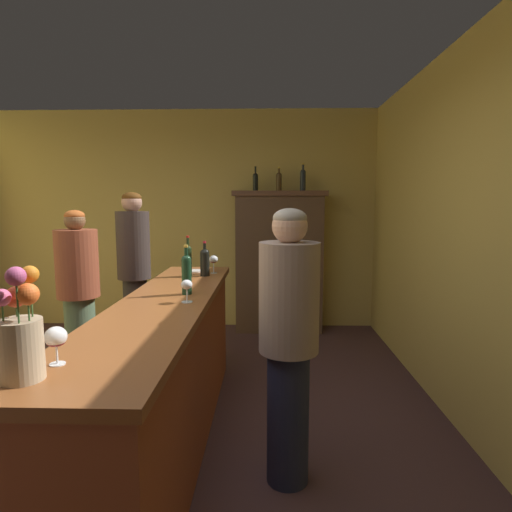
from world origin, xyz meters
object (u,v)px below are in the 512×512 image
wine_glass_rear (214,260)px  patron_near_entrance (79,292)px  wine_glass_front (56,338)px  patron_in_navy (134,269)px  wine_bottle_riesling (188,259)px  bar_counter (166,375)px  display_cabinet (279,259)px  wine_glass_mid (187,286)px  flower_arrangement (21,335)px  bartender (289,335)px  wine_bottle_chardonnay (205,261)px  cheese_plate (195,271)px  display_bottle_left (255,181)px  wine_bottle_pinot (187,272)px  display_bottle_center (303,179)px  display_bottle_midleft (279,181)px

wine_glass_rear → patron_near_entrance: 1.17m
wine_glass_front → patron_in_navy: (-0.52, 2.53, -0.14)m
wine_bottle_riesling → patron_near_entrance: (-0.94, 0.03, -0.29)m
bar_counter → display_cabinet: bearing=73.1°
display_cabinet → bar_counter: bearing=-106.9°
wine_glass_mid → flower_arrangement: size_ratio=0.35×
wine_glass_mid → bartender: 0.70m
bar_counter → wine_bottle_chardonnay: wine_bottle_chardonnay is taller
display_cabinet → wine_bottle_riesling: size_ratio=5.13×
flower_arrangement → patron_in_navy: patron_in_navy is taller
display_cabinet → cheese_plate: 1.67m
wine_bottle_chardonnay → wine_bottle_riesling: bearing=-171.4°
wine_glass_rear → patron_in_navy: bearing=151.6°
wine_bottle_riesling → wine_glass_rear: 0.24m
wine_bottle_chardonnay → patron_near_entrance: size_ratio=0.19×
wine_glass_mid → display_bottle_left: display_bottle_left is taller
wine_bottle_pinot → wine_glass_rear: (0.07, 0.84, -0.03)m
display_bottle_left → flower_arrangement: bearing=-100.3°
display_cabinet → wine_bottle_riesling: bearing=-115.1°
wine_glass_mid → display_bottle_center: (0.91, 2.62, 0.79)m
wine_glass_rear → cheese_plate: 0.22m
wine_bottle_riesling → bar_counter: bearing=-89.1°
display_cabinet → wine_bottle_pinot: (-0.67, -2.39, 0.23)m
bar_counter → flower_arrangement: 1.36m
wine_bottle_chardonnay → display_bottle_center: (0.94, 1.68, 0.76)m
wine_glass_mid → cheese_plate: 1.16m
wine_glass_rear → display_bottle_midleft: 1.83m
flower_arrangement → patron_near_entrance: bearing=110.2°
wine_glass_rear → display_bottle_center: bearing=60.4°
patron_in_navy → display_bottle_center: bearing=89.3°
flower_arrangement → display_bottle_midleft: size_ratio=1.41×
display_cabinet → display_bottle_midleft: (-0.01, 0.00, 0.95)m
wine_bottle_riesling → patron_near_entrance: size_ratio=0.22×
wine_bottle_pinot → cheese_plate: size_ratio=2.14×
display_cabinet → wine_bottle_chardonnay: display_cabinet is taller
wine_bottle_pinot → wine_glass_rear: 0.84m
wine_glass_front → wine_glass_mid: wine_glass_front is taller
wine_glass_mid → patron_near_entrance: 1.48m
wine_bottle_pinot → patron_near_entrance: (-1.06, 0.72, -0.30)m
display_cabinet → flower_arrangement: (-0.97, -3.76, 0.24)m
wine_glass_rear → bartender: bartender is taller
bar_counter → wine_glass_front: 1.21m
wine_glass_front → bartender: 1.20m
display_bottle_left → wine_glass_rear: bearing=-101.4°
bartender → wine_bottle_chardonnay: bearing=-64.6°
wine_bottle_pinot → display_bottle_midleft: size_ratio=1.16×
wine_bottle_riesling → bartender: size_ratio=0.22×
wine_bottle_chardonnay → display_bottle_center: bearing=60.8°
display_cabinet → cheese_plate: size_ratio=11.26×
wine_bottle_riesling → bartender: 1.43m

